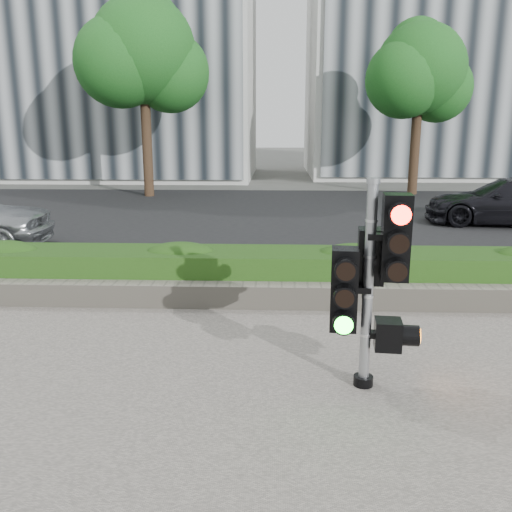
% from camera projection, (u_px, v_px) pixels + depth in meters
% --- Properties ---
extents(ground, '(120.00, 120.00, 0.00)m').
position_uv_depth(ground, '(249.00, 364.00, 6.08)').
color(ground, '#51514C').
rests_on(ground, ground).
extents(road, '(60.00, 13.00, 0.02)m').
position_uv_depth(road, '(267.00, 217.00, 15.78)').
color(road, black).
rests_on(road, ground).
extents(curb, '(60.00, 0.25, 0.12)m').
position_uv_depth(curb, '(259.00, 281.00, 9.12)').
color(curb, gray).
rests_on(curb, ground).
extents(stone_wall, '(12.00, 0.32, 0.34)m').
position_uv_depth(stone_wall, '(256.00, 295.00, 7.87)').
color(stone_wall, gray).
rests_on(stone_wall, sidewalk).
extents(hedge, '(12.00, 1.00, 0.68)m').
position_uv_depth(hedge, '(257.00, 272.00, 8.46)').
color(hedge, '#387122').
rests_on(hedge, sidewalk).
extents(building_left, '(16.00, 9.00, 15.00)m').
position_uv_depth(building_left, '(92.00, 24.00, 26.99)').
color(building_left, '#B7B7B2').
rests_on(building_left, ground).
extents(building_right, '(18.00, 10.00, 12.00)m').
position_uv_depth(building_right, '(481.00, 59.00, 28.52)').
color(building_right, '#B7B7B2').
rests_on(building_right, ground).
extents(tree_left, '(4.61, 4.03, 7.34)m').
position_uv_depth(tree_left, '(143.00, 55.00, 19.20)').
color(tree_left, black).
rests_on(tree_left, ground).
extents(tree_right, '(4.10, 3.58, 6.53)m').
position_uv_depth(tree_right, '(419.00, 73.00, 19.91)').
color(tree_right, black).
rests_on(tree_right, ground).
extents(traffic_signal, '(0.74, 0.56, 2.10)m').
position_uv_depth(traffic_signal, '(371.00, 275.00, 5.28)').
color(traffic_signal, black).
rests_on(traffic_signal, sidewalk).
extents(car_dark, '(4.49, 2.38, 1.24)m').
position_uv_depth(car_dark, '(509.00, 201.00, 14.37)').
color(car_dark, black).
rests_on(car_dark, road).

